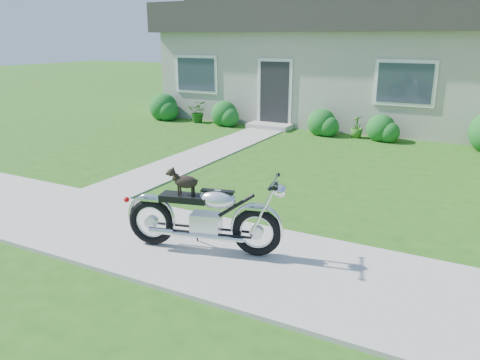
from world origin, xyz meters
name	(u,v)px	position (x,y,z in m)	size (l,w,h in m)	color
ground	(126,230)	(0.00, 0.00, 0.00)	(80.00, 80.00, 0.00)	#235114
sidewalk	(126,229)	(0.00, 0.00, 0.02)	(24.00, 2.20, 0.04)	#9E9B93
walkway	(211,151)	(-1.50, 5.00, 0.01)	(1.20, 8.00, 0.03)	#9E9B93
house	(348,57)	(0.00, 11.99, 2.16)	(12.60, 7.03, 4.50)	#B2ADA0
shrub_row	(318,121)	(0.16, 8.50, 0.42)	(11.56, 1.15, 1.15)	#17591E
potted_plant_left	(198,112)	(-4.19, 8.55, 0.38)	(0.68, 0.59, 0.75)	#1A4D14
potted_plant_right	(357,127)	(1.35, 8.55, 0.33)	(0.37, 0.37, 0.66)	#31691D
motorcycle_with_dog	(206,216)	(1.51, -0.07, 0.54)	(2.19, 0.85, 1.13)	black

